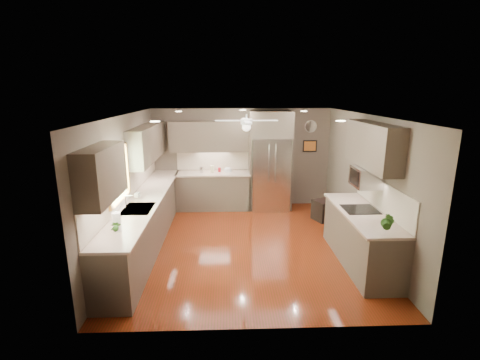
{
  "coord_description": "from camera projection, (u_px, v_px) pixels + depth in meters",
  "views": [
    {
      "loc": [
        -0.36,
        -6.28,
        2.92
      ],
      "look_at": [
        -0.11,
        0.6,
        1.15
      ],
      "focal_mm": 26.0,
      "sensor_mm": 36.0,
      "label": 1
    }
  ],
  "objects": [
    {
      "name": "potted_plant_left",
      "position": [
        115.0,
        227.0,
        4.87
      ],
      "size": [
        0.16,
        0.13,
        0.27
      ],
      "primitive_type": "imported",
      "rotation": [
        0.0,
        0.0,
        0.23
      ],
      "color": "#245418",
      "rests_on": "left_run"
    },
    {
      "name": "window",
      "position": [
        118.0,
        175.0,
        5.87
      ],
      "size": [
        0.05,
        1.12,
        0.92
      ],
      "color": "#BFF2B2",
      "rests_on": "wall_left"
    },
    {
      "name": "potted_plant_right",
      "position": [
        388.0,
        223.0,
        4.9
      ],
      "size": [
        0.24,
        0.22,
        0.35
      ],
      "primitive_type": "imported",
      "rotation": [
        0.0,
        0.0,
        -0.38
      ],
      "color": "#245418",
      "rests_on": "right_run"
    },
    {
      "name": "soap_bottle",
      "position": [
        138.0,
        194.0,
        6.55
      ],
      "size": [
        0.09,
        0.09,
        0.17
      ],
      "primitive_type": "imported",
      "rotation": [
        0.0,
        0.0,
        -0.2
      ],
      "color": "white",
      "rests_on": "left_run"
    },
    {
      "name": "right_run",
      "position": [
        361.0,
        236.0,
        5.99
      ],
      "size": [
        0.7,
        2.2,
        1.45
      ],
      "color": "brown",
      "rests_on": "ground"
    },
    {
      "name": "paper_towel",
      "position": [
        117.0,
        222.0,
        5.03
      ],
      "size": [
        0.12,
        0.12,
        0.3
      ],
      "color": "white",
      "rests_on": "left_run"
    },
    {
      "name": "wall_front",
      "position": [
        259.0,
        237.0,
        4.09
      ],
      "size": [
        4.5,
        0.0,
        4.5
      ],
      "primitive_type": "plane",
      "rotation": [
        -1.57,
        0.0,
        0.0
      ],
      "color": "brown",
      "rests_on": "ground"
    },
    {
      "name": "left_run",
      "position": [
        146.0,
        220.0,
        6.77
      ],
      "size": [
        0.65,
        4.7,
        1.45
      ],
      "color": "brown",
      "rests_on": "ground"
    },
    {
      "name": "ceiling",
      "position": [
        247.0,
        115.0,
        6.19
      ],
      "size": [
        5.0,
        5.0,
        0.0
      ],
      "primitive_type": "plane",
      "rotation": [
        3.14,
        0.0,
        0.0
      ],
      "color": "white",
      "rests_on": "ground"
    },
    {
      "name": "refrigerator",
      "position": [
        270.0,
        163.0,
        8.63
      ],
      "size": [
        1.06,
        0.75,
        2.45
      ],
      "color": "silver",
      "rests_on": "ground"
    },
    {
      "name": "canister_b",
      "position": [
        201.0,
        170.0,
        8.65
      ],
      "size": [
        0.12,
        0.12,
        0.16
      ],
      "primitive_type": "cylinder",
      "rotation": [
        0.0,
        0.0,
        -0.2
      ],
      "color": "silver",
      "rests_on": "back_run"
    },
    {
      "name": "bowl",
      "position": [
        228.0,
        171.0,
        8.7
      ],
      "size": [
        0.21,
        0.21,
        0.05
      ],
      "primitive_type": "imported",
      "rotation": [
        0.0,
        0.0,
        -0.05
      ],
      "color": "beige",
      "rests_on": "back_run"
    },
    {
      "name": "stool",
      "position": [
        324.0,
        210.0,
        8.05
      ],
      "size": [
        0.57,
        0.57,
        0.5
      ],
      "color": "black",
      "rests_on": "ground"
    },
    {
      "name": "framed_print",
      "position": [
        310.0,
        146.0,
        8.89
      ],
      "size": [
        0.36,
        0.03,
        0.3
      ],
      "color": "black",
      "rests_on": "wall_back"
    },
    {
      "name": "canister_d",
      "position": [
        219.0,
        170.0,
        8.72
      ],
      "size": [
        0.08,
        0.08,
        0.11
      ],
      "primitive_type": "cylinder",
      "rotation": [
        0.0,
        0.0,
        0.12
      ],
      "color": "maroon",
      "rests_on": "back_run"
    },
    {
      "name": "recessed_lights",
      "position": [
        244.0,
        114.0,
        6.58
      ],
      "size": [
        2.84,
        3.14,
        0.01
      ],
      "color": "white",
      "rests_on": "ceiling"
    },
    {
      "name": "wall_right",
      "position": [
        365.0,
        182.0,
        6.58
      ],
      "size": [
        0.0,
        5.0,
        5.0
      ],
      "primitive_type": "plane",
      "rotation": [
        1.57,
        0.0,
        -1.57
      ],
      "color": "brown",
      "rests_on": "ground"
    },
    {
      "name": "microwave",
      "position": [
        366.0,
        177.0,
        5.99
      ],
      "size": [
        0.43,
        0.55,
        0.34
      ],
      "color": "silver",
      "rests_on": "wall_right"
    },
    {
      "name": "back_run",
      "position": [
        213.0,
        190.0,
        8.8
      ],
      "size": [
        1.85,
        0.65,
        1.45
      ],
      "color": "brown",
      "rests_on": "ground"
    },
    {
      "name": "canister_c",
      "position": [
        212.0,
        169.0,
        8.67
      ],
      "size": [
        0.13,
        0.13,
        0.17
      ],
      "primitive_type": "cylinder",
      "rotation": [
        0.0,
        0.0,
        0.34
      ],
      "color": "beige",
      "rests_on": "back_run"
    },
    {
      "name": "floor",
      "position": [
        247.0,
        244.0,
        6.82
      ],
      "size": [
        5.0,
        5.0,
        0.0
      ],
      "primitive_type": "plane",
      "color": "#50250A",
      "rests_on": "ground"
    },
    {
      "name": "ceiling_fan",
      "position": [
        246.0,
        123.0,
        6.53
      ],
      "size": [
        1.18,
        1.18,
        0.32
      ],
      "color": "white",
      "rests_on": "ceiling"
    },
    {
      "name": "wall_back",
      "position": [
        242.0,
        158.0,
        8.92
      ],
      "size": [
        4.5,
        0.0,
        4.5
      ],
      "primitive_type": "plane",
      "rotation": [
        1.57,
        0.0,
        0.0
      ],
      "color": "brown",
      "rests_on": "ground"
    },
    {
      "name": "wall_left",
      "position": [
        126.0,
        184.0,
        6.42
      ],
      "size": [
        0.0,
        5.0,
        5.0
      ],
      "primitive_type": "plane",
      "rotation": [
        1.57,
        0.0,
        1.57
      ],
      "color": "brown",
      "rests_on": "ground"
    },
    {
      "name": "wall_clock",
      "position": [
        311.0,
        126.0,
        8.77
      ],
      "size": [
        0.3,
        0.03,
        0.3
      ],
      "color": "white",
      "rests_on": "wall_back"
    },
    {
      "name": "uppers",
      "position": [
        209.0,
        144.0,
        7.01
      ],
      "size": [
        4.5,
        4.7,
        0.95
      ],
      "color": "brown",
      "rests_on": "wall_left"
    },
    {
      "name": "sink",
      "position": [
        138.0,
        210.0,
        6.04
      ],
      "size": [
        0.5,
        0.7,
        0.32
      ],
      "color": "silver",
      "rests_on": "left_run"
    }
  ]
}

